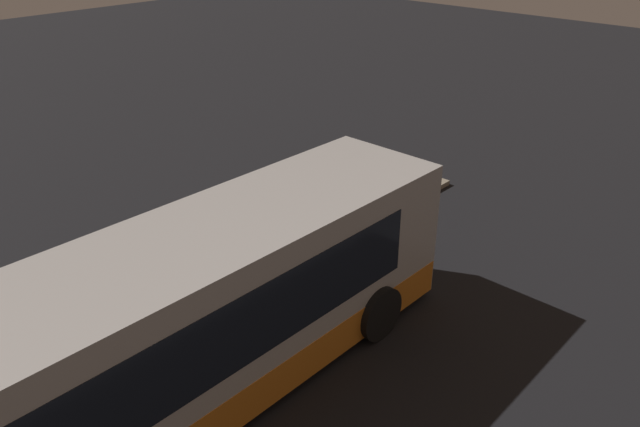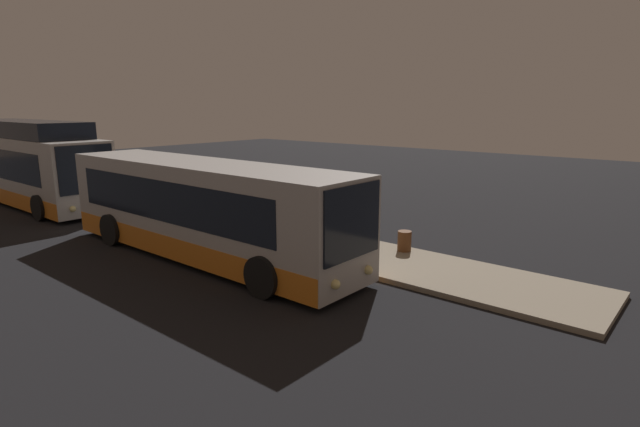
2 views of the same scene
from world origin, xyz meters
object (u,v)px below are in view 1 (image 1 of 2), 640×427
(passenger_boarding, at_px, (122,272))
(suitcase, at_px, (124,316))
(bus_lead, at_px, (158,341))
(passenger_waiting, at_px, (239,241))
(trash_bin, at_px, (230,214))

(passenger_boarding, distance_m, suitcase, 0.86)
(bus_lead, height_order, suitcase, bus_lead)
(passenger_waiting, distance_m, suitcase, 2.77)
(passenger_boarding, relative_size, trash_bin, 2.64)
(passenger_boarding, height_order, trash_bin, passenger_boarding)
(passenger_waiting, relative_size, suitcase, 2.10)
(bus_lead, height_order, passenger_boarding, bus_lead)
(bus_lead, relative_size, passenger_waiting, 6.61)
(bus_lead, height_order, trash_bin, bus_lead)
(bus_lead, relative_size, suitcase, 13.92)
(bus_lead, xyz_separation_m, passenger_boarding, (1.02, 2.85, -0.45))
(suitcase, bearing_deg, passenger_waiting, -5.88)
(passenger_waiting, bearing_deg, passenger_boarding, 132.72)
(bus_lead, bearing_deg, trash_bin, 41.10)
(bus_lead, bearing_deg, passenger_waiting, 31.86)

